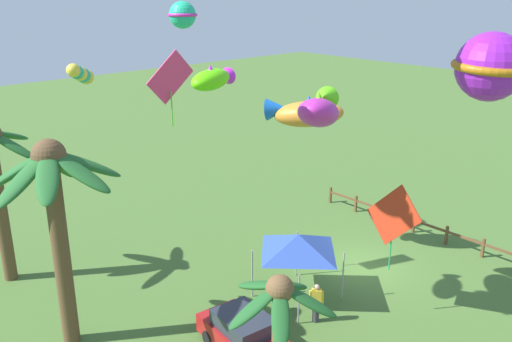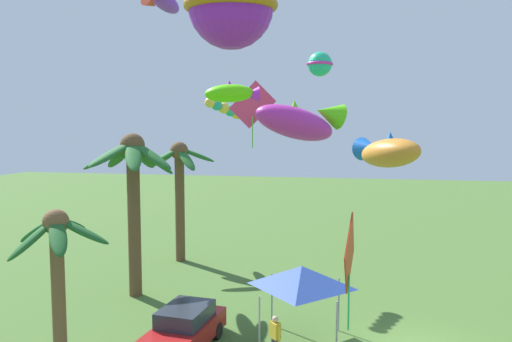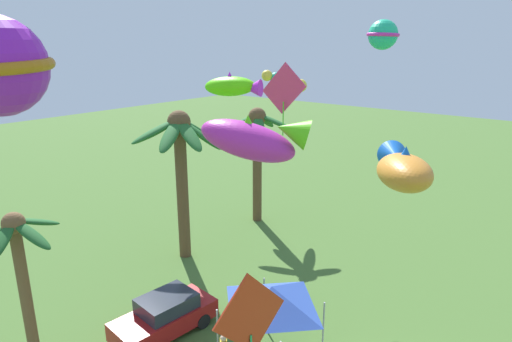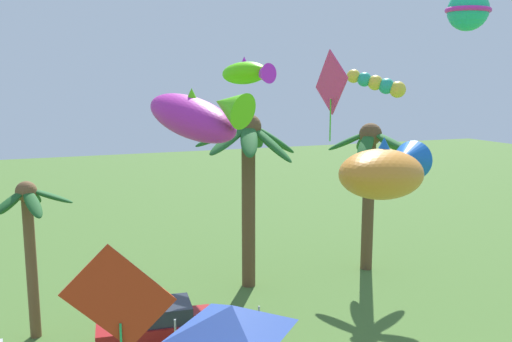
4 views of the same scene
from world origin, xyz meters
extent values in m
plane|color=#476B2D|center=(0.00, 0.00, 0.00)|extent=(120.00, 120.00, 0.00)
cylinder|color=brown|center=(9.75, 12.18, 3.24)|extent=(0.55, 0.55, 6.49)
ellipsoid|color=#236028|center=(9.08, 11.52, 6.05)|extent=(1.87, 1.85, 1.39)
ellipsoid|color=#236028|center=(10.21, 11.27, 6.22)|extent=(1.52, 2.20, 1.05)
ellipsoid|color=#1E5623|center=(-4.25, 10.34, 5.00)|extent=(1.56, 0.49, 0.78)
ellipsoid|color=#1E5623|center=(-4.82, 10.99, 4.91)|extent=(0.79, 1.54, 0.96)
ellipsoid|color=#1E5623|center=(-5.44, 10.74, 4.81)|extent=(1.31, 1.25, 1.14)
ellipsoid|color=#1E5623|center=(-5.55, 9.89, 4.94)|extent=(1.46, 1.26, 0.90)
ellipsoid|color=#1E5623|center=(-4.79, 9.65, 4.93)|extent=(0.85, 1.56, 0.91)
sphere|color=brown|center=(-4.99, 10.32, 5.21)|extent=(0.71, 0.71, 0.71)
cylinder|color=brown|center=(3.71, 12.18, 3.50)|extent=(0.59, 0.59, 7.00)
ellipsoid|color=#236028|center=(4.76, 12.16, 6.48)|extent=(2.28, 0.73, 1.59)
ellipsoid|color=#236028|center=(4.30, 13.08, 6.52)|extent=(1.86, 2.31, 1.52)
ellipsoid|color=#236028|center=(3.32, 13.20, 6.54)|extent=(1.47, 2.43, 1.48)
ellipsoid|color=#236028|center=(2.69, 12.70, 6.65)|extent=(2.46, 1.71, 1.28)
ellipsoid|color=#236028|center=(2.72, 11.67, 6.58)|extent=(2.42, 1.70, 1.40)
ellipsoid|color=#236028|center=(3.35, 11.13, 6.58)|extent=(1.42, 2.45, 1.42)
ellipsoid|color=#236028|center=(4.40, 11.50, 6.37)|extent=(2.02, 2.00, 1.79)
sphere|color=brown|center=(3.71, 12.18, 7.00)|extent=(1.12, 1.12, 1.12)
cube|color=brown|center=(-3.26, -4.96, 0.47)|extent=(0.12, 0.12, 0.95)
cube|color=brown|center=(-1.39, -4.96, 0.47)|extent=(0.12, 0.12, 0.95)
cube|color=brown|center=(0.47, -4.96, 0.47)|extent=(0.12, 0.12, 0.95)
cube|color=brown|center=(2.34, -4.96, 0.47)|extent=(0.12, 0.12, 0.95)
cube|color=brown|center=(4.21, -4.96, 0.47)|extent=(0.12, 0.12, 0.95)
cube|color=brown|center=(6.07, -4.96, 0.47)|extent=(0.12, 0.12, 0.95)
cube|color=brown|center=(0.47, -4.96, 0.66)|extent=(11.29, 0.09, 0.11)
cube|color=#A51919|center=(-1.16, 8.06, 0.60)|extent=(4.06, 2.11, 0.70)
cube|color=#282D38|center=(-1.01, 8.05, 1.23)|extent=(2.18, 1.71, 0.56)
cylinder|color=black|center=(-0.04, 7.16, 0.30)|extent=(0.62, 0.24, 0.60)
cylinder|color=black|center=(0.13, 8.71, 0.30)|extent=(0.62, 0.24, 0.60)
cylinder|color=#38383D|center=(-1.44, 4.78, 0.42)|extent=(0.26, 0.26, 0.84)
cube|color=yellow|center=(-1.44, 4.78, 1.11)|extent=(0.43, 0.43, 0.54)
sphere|color=beige|center=(-1.44, 4.78, 1.48)|extent=(0.21, 0.21, 0.21)
cylinder|color=yellow|center=(-1.28, 4.93, 1.06)|extent=(0.09, 0.09, 0.52)
cylinder|color=yellow|center=(-1.61, 4.62, 1.06)|extent=(0.09, 0.09, 0.52)
cylinder|color=#9E9EA3|center=(-1.09, 2.77, 1.05)|extent=(0.06, 0.06, 2.10)
cylinder|color=#9E9EA3|center=(1.51, 2.77, 1.05)|extent=(0.06, 0.06, 2.10)
cylinder|color=#9E9EA3|center=(-1.09, 5.37, 1.05)|extent=(0.06, 0.06, 2.10)
cylinder|color=#9E9EA3|center=(1.51, 5.37, 1.05)|extent=(0.06, 0.06, 2.10)
pyramid|color=#2D4CA8|center=(0.21, 4.07, 2.48)|extent=(2.86, 2.86, 0.75)
cube|color=#EC3571|center=(4.62, 6.79, 8.83)|extent=(0.39, 2.17, 2.14)
cylinder|color=#45C524|center=(4.62, 6.79, 7.60)|extent=(0.05, 0.05, 1.41)
sphere|color=yellow|center=(8.42, 8.42, 8.58)|extent=(0.64, 0.64, 0.64)
sphere|color=#24AD8E|center=(8.10, 8.69, 8.71)|extent=(0.61, 0.61, 0.61)
sphere|color=yellow|center=(7.78, 8.97, 8.84)|extent=(0.58, 0.58, 0.58)
sphere|color=#24AD8E|center=(7.45, 9.25, 8.97)|extent=(0.56, 0.56, 0.56)
sphere|color=yellow|center=(7.13, 9.53, 9.09)|extent=(0.53, 0.53, 0.53)
ellipsoid|color=orange|center=(2.72, 0.92, 6.81)|extent=(3.53, 3.05, 1.45)
cone|color=blue|center=(3.89, 1.68, 6.95)|extent=(1.45, 1.42, 1.09)
cone|color=blue|center=(2.72, 0.92, 7.32)|extent=(0.86, 0.86, 0.64)
ellipsoid|color=#BE29A3|center=(-0.76, 4.26, 7.95)|extent=(2.71, 3.26, 1.69)
cone|color=#5BD916|center=(-0.12, 3.18, 8.27)|extent=(1.32, 1.39, 1.09)
cone|color=#5BD916|center=(-0.76, 4.26, 8.41)|extent=(0.77, 0.77, 0.57)
ellipsoid|color=#5AEC0D|center=(1.68, 7.10, 9.13)|extent=(1.55, 2.16, 0.78)
cone|color=#C927DE|center=(1.97, 6.29, 9.09)|extent=(0.79, 0.80, 0.64)
cone|color=#C927DE|center=(1.68, 7.10, 9.44)|extent=(0.49, 0.49, 0.39)
sphere|color=#20C288|center=(7.61, 4.00, 10.94)|extent=(1.20, 1.20, 1.20)
torus|color=#D82BA8|center=(7.61, 4.00, 10.94)|extent=(1.86, 1.86, 0.18)
cube|color=red|center=(-2.95, 2.40, 4.19)|extent=(2.50, 0.28, 2.50)
cylinder|color=#24A95C|center=(-2.95, 2.40, 2.77)|extent=(0.05, 0.05, 1.63)
sphere|color=purple|center=(-6.93, 4.86, 10.25)|extent=(1.75, 1.75, 1.75)
torus|color=#AF6812|center=(-6.93, 4.86, 10.25)|extent=(2.00, 2.00, 0.31)
camera|label=1|loc=(-13.24, 18.65, 12.22)|focal=38.59mm
camera|label=2|loc=(-16.67, 2.40, 7.75)|focal=33.76mm
camera|label=3|loc=(-10.26, -3.53, 10.65)|focal=30.83mm
camera|label=4|loc=(-4.20, -9.06, 8.79)|focal=37.77mm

